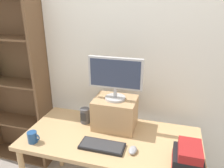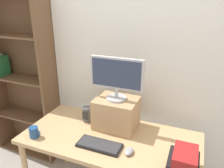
# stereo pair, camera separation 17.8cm
# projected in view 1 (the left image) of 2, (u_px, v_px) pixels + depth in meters

# --- Properties ---
(back_wall) EXTENTS (7.00, 0.08, 2.60)m
(back_wall) POSITION_uv_depth(u_px,v_px,m) (126.00, 59.00, 2.15)
(back_wall) COLOR silver
(back_wall) RESTS_ON ground_plane
(desk) EXTENTS (1.51, 0.73, 0.74)m
(desk) POSITION_uv_depth(u_px,v_px,m) (111.00, 144.00, 1.91)
(desk) COLOR tan
(desk) RESTS_ON ground_plane
(bookshelf_unit) EXTENTS (0.85, 0.28, 1.97)m
(bookshelf_unit) POSITION_uv_depth(u_px,v_px,m) (10.00, 81.00, 2.46)
(bookshelf_unit) COLOR brown
(bookshelf_unit) RESTS_ON ground_plane
(riser_box) EXTENTS (0.38, 0.30, 0.28)m
(riser_box) POSITION_uv_depth(u_px,v_px,m) (115.00, 113.00, 1.99)
(riser_box) COLOR tan
(riser_box) RESTS_ON desk
(computer_monitor) EXTENTS (0.48, 0.18, 0.38)m
(computer_monitor) POSITION_uv_depth(u_px,v_px,m) (115.00, 76.00, 1.86)
(computer_monitor) COLOR #B7B7BA
(computer_monitor) RESTS_ON riser_box
(keyboard) EXTENTS (0.36, 0.16, 0.02)m
(keyboard) POSITION_uv_depth(u_px,v_px,m) (102.00, 146.00, 1.75)
(keyboard) COLOR black
(keyboard) RESTS_ON desk
(computer_mouse) EXTENTS (0.06, 0.10, 0.04)m
(computer_mouse) POSITION_uv_depth(u_px,v_px,m) (133.00, 150.00, 1.69)
(computer_mouse) COLOR #99999E
(computer_mouse) RESTS_ON desk
(book_stack) EXTENTS (0.20, 0.25, 0.18)m
(book_stack) POSITION_uv_depth(u_px,v_px,m) (188.00, 157.00, 1.52)
(book_stack) COLOR maroon
(book_stack) RESTS_ON desk
(coffee_mug) EXTENTS (0.11, 0.08, 0.10)m
(coffee_mug) POSITION_uv_depth(u_px,v_px,m) (33.00, 137.00, 1.80)
(coffee_mug) COLOR #234C84
(coffee_mug) RESTS_ON desk
(desk_speaker) EXTENTS (0.09, 0.09, 0.15)m
(desk_speaker) POSITION_uv_depth(u_px,v_px,m) (85.00, 116.00, 2.08)
(desk_speaker) COLOR #4C4C51
(desk_speaker) RESTS_ON desk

